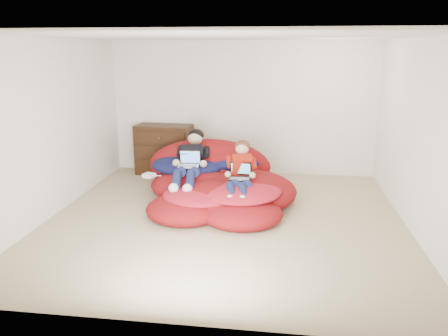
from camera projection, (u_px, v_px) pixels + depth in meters
The scene contains 9 objects.
room_shell at pixel (225, 205), 6.16m from camera, with size 5.10×5.10×2.77m.
dresser at pixel (164, 149), 8.41m from camera, with size 1.09×0.63×0.95m.
beanbag_pile at pixel (217, 185), 6.90m from camera, with size 2.54×2.46×0.95m.
cream_pillow at pixel (187, 152), 7.58m from camera, with size 0.40×0.26×0.26m, color beige.
older_boy at pixel (191, 157), 6.94m from camera, with size 0.41×1.37×0.73m.
younger_boy at pixel (240, 169), 6.45m from camera, with size 0.39×1.02×0.71m.
laptop_white at pixel (189, 162), 6.81m from camera, with size 0.32×0.30×0.22m.
laptop_black at pixel (240, 174), 6.43m from camera, with size 0.34×0.34×0.23m.
power_adapter at pixel (149, 175), 6.88m from camera, with size 0.16×0.16×0.06m, color white.
Camera 1 is at (0.75, -5.76, 2.35)m, focal length 35.00 mm.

